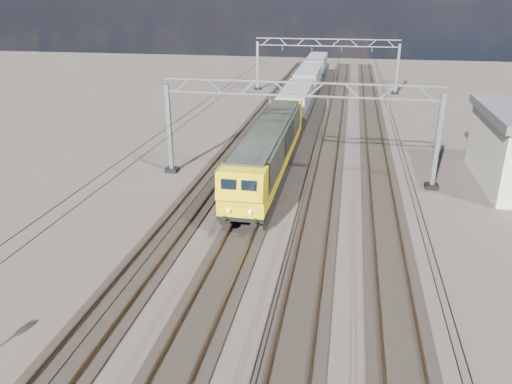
% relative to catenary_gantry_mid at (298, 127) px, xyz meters
% --- Properties ---
extents(ground, '(160.00, 160.00, 0.00)m').
position_rel_catenary_gantry_mid_xyz_m(ground, '(-0.00, -4.00, -3.91)').
color(ground, black).
rests_on(ground, ground).
extents(track_outer_west, '(2.60, 140.00, 0.30)m').
position_rel_catenary_gantry_mid_xyz_m(track_outer_west, '(-6.00, -4.00, -3.83)').
color(track_outer_west, black).
rests_on(track_outer_west, ground).
extents(track_loco, '(2.60, 140.00, 0.30)m').
position_rel_catenary_gantry_mid_xyz_m(track_loco, '(-2.00, -4.00, -3.83)').
color(track_loco, black).
rests_on(track_loco, ground).
extents(track_inner_east, '(2.60, 140.00, 0.30)m').
position_rel_catenary_gantry_mid_xyz_m(track_inner_east, '(2.00, -4.00, -3.83)').
color(track_inner_east, black).
rests_on(track_inner_east, ground).
extents(track_outer_east, '(2.60, 140.00, 0.30)m').
position_rel_catenary_gantry_mid_xyz_m(track_outer_east, '(6.00, -4.00, -3.83)').
color(track_outer_east, black).
rests_on(track_outer_east, ground).
extents(catenary_gantry_mid, '(19.90, 0.90, 7.11)m').
position_rel_catenary_gantry_mid_xyz_m(catenary_gantry_mid, '(0.00, 0.00, 0.00)').
color(catenary_gantry_mid, '#959CA2').
rests_on(catenary_gantry_mid, ground).
extents(catenary_gantry_far, '(19.90, 0.90, 7.11)m').
position_rel_catenary_gantry_mid_xyz_m(catenary_gantry_far, '(0.00, 36.00, 0.00)').
color(catenary_gantry_far, '#959CA2').
rests_on(catenary_gantry_far, ground).
extents(overhead_wires, '(12.03, 140.00, 0.53)m').
position_rel_catenary_gantry_mid_xyz_m(overhead_wires, '(-0.00, 4.00, 1.84)').
color(overhead_wires, black).
rests_on(overhead_wires, ground).
extents(locomotive, '(2.76, 21.10, 3.62)m').
position_rel_catenary_gantry_mid_xyz_m(locomotive, '(-2.00, 0.00, -1.58)').
color(locomotive, black).
rests_on(locomotive, ground).
extents(hopper_wagon_lead, '(3.38, 13.00, 3.25)m').
position_rel_catenary_gantry_mid_xyz_m(hopper_wagon_lead, '(-2.00, 17.70, -1.67)').
color(hopper_wagon_lead, black).
rests_on(hopper_wagon_lead, ground).
extents(hopper_wagon_mid, '(3.38, 13.00, 3.25)m').
position_rel_catenary_gantry_mid_xyz_m(hopper_wagon_mid, '(-2.00, 31.90, -1.67)').
color(hopper_wagon_mid, black).
rests_on(hopper_wagon_mid, ground).
extents(hopper_wagon_third, '(3.38, 13.00, 3.25)m').
position_rel_catenary_gantry_mid_xyz_m(hopper_wagon_third, '(-2.00, 46.10, -1.67)').
color(hopper_wagon_third, black).
rests_on(hopper_wagon_third, ground).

